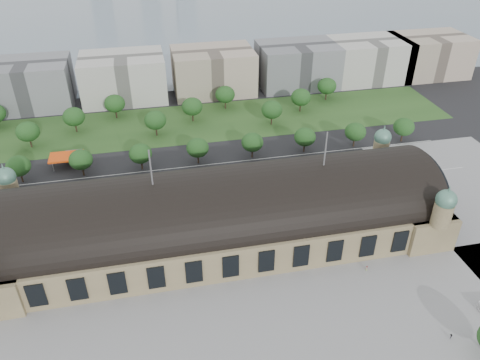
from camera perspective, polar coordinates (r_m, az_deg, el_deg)
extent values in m
plane|color=black|center=(160.86, -2.52, -7.35)|extent=(900.00, 900.00, 0.00)
cube|color=#95855D|center=(157.06, -2.57, -5.67)|extent=(150.00, 40.00, 12.00)
cube|color=#95855D|center=(163.19, -26.67, -8.14)|extent=(16.00, 43.00, 12.00)
cube|color=#95855D|center=(178.00, 19.21, -2.56)|extent=(16.00, 43.00, 12.00)
cylinder|color=black|center=(153.41, -2.62, -3.92)|extent=(144.00, 37.60, 37.60)
cylinder|color=black|center=(176.79, 21.36, -0.17)|extent=(1.20, 32.00, 32.00)
cylinder|color=#95855D|center=(174.16, -26.21, -1.18)|extent=(6.00, 6.00, 8.00)
sphere|color=#4F7F6B|center=(171.46, -26.65, 0.35)|extent=(6.40, 6.40, 6.40)
cone|color=#4F7F6B|center=(169.58, -26.98, 1.49)|extent=(1.00, 1.00, 2.50)
cylinder|color=#95855D|center=(188.11, 16.75, 3.53)|extent=(6.00, 6.00, 8.00)
sphere|color=#4F7F6B|center=(185.62, 17.02, 5.01)|extent=(6.40, 6.40, 6.40)
cone|color=#4F7F6B|center=(183.89, 17.22, 6.11)|extent=(1.00, 1.00, 2.50)
cylinder|color=#95855D|center=(158.64, 23.42, -3.85)|extent=(6.00, 6.00, 8.00)
sphere|color=#4F7F6B|center=(155.67, 23.85, -2.22)|extent=(6.40, 6.40, 6.40)
cone|color=#4F7F6B|center=(153.60, 24.18, -0.99)|extent=(1.00, 1.00, 2.50)
cylinder|color=#59595B|center=(141.39, -10.83, 1.48)|extent=(0.50, 0.50, 12.00)
cylinder|color=#59595B|center=(151.30, 10.39, 3.74)|extent=(0.50, 0.50, 12.00)
cube|color=gray|center=(132.59, 5.48, -18.79)|extent=(190.00, 48.00, 0.12)
cube|color=black|center=(190.29, -10.45, -0.82)|extent=(260.00, 26.00, 0.10)
cube|color=#274A1D|center=(238.36, -10.00, 6.49)|extent=(300.00, 45.00, 0.10)
cube|color=#E3460D|center=(211.67, -20.41, 2.69)|extent=(14.00, 9.00, 0.70)
cube|color=#59595B|center=(218.01, -19.60, 2.83)|extent=(7.00, 5.00, 3.20)
cylinder|color=#59595B|center=(216.61, -21.64, 2.36)|extent=(0.50, 0.50, 4.40)
cylinder|color=#59595B|center=(214.77, -18.77, 2.71)|extent=(0.50, 0.50, 4.40)
cylinder|color=#59595B|center=(211.11, -21.83, 1.50)|extent=(0.50, 0.50, 4.40)
cylinder|color=#59595B|center=(209.22, -18.89, 1.86)|extent=(0.50, 0.50, 4.40)
cube|color=slate|center=(432.66, -9.73, 18.47)|extent=(700.00, 320.00, 0.08)
cube|color=gray|center=(277.43, -24.49, 10.55)|extent=(45.00, 32.00, 24.00)
cube|color=#B9B7AF|center=(270.84, -14.02, 12.04)|extent=(45.00, 32.00, 24.00)
cube|color=#B39F8C|center=(273.39, -3.29, 13.14)|extent=(45.00, 32.00, 24.00)
cube|color=gray|center=(284.83, 6.98, 13.77)|extent=(45.00, 32.00, 24.00)
cube|color=#B9B7AF|center=(301.91, 15.37, 13.97)|extent=(45.00, 32.00, 24.00)
cube|color=#B39F8C|center=(321.65, 21.96, 13.92)|extent=(45.00, 32.00, 24.00)
cylinder|color=#2D2116|center=(208.82, -25.07, 0.31)|extent=(0.70, 0.70, 4.32)
ellipsoid|color=#1E4518|center=(206.31, -25.41, 1.55)|extent=(9.60, 9.60, 8.16)
cylinder|color=#2D2116|center=(204.04, -18.59, 1.08)|extent=(0.70, 0.70, 4.32)
ellipsoid|color=#1E4518|center=(201.47, -18.85, 2.36)|extent=(9.60, 9.60, 8.16)
cylinder|color=#2D2116|center=(202.01, -11.88, 1.86)|extent=(0.70, 0.70, 4.32)
ellipsoid|color=#1E4518|center=(199.42, -12.05, 3.16)|extent=(9.60, 9.60, 8.16)
cylinder|color=#2D2116|center=(202.83, -5.12, 2.62)|extent=(0.70, 0.70, 4.32)
ellipsoid|color=#1E4518|center=(200.24, -5.19, 3.93)|extent=(9.60, 9.60, 8.16)
cylinder|color=#2D2116|center=(206.45, 1.50, 3.33)|extent=(0.70, 0.70, 4.32)
ellipsoid|color=#1E4518|center=(203.91, 1.52, 4.62)|extent=(9.60, 9.60, 8.16)
cylinder|color=#2D2116|center=(212.73, 7.81, 3.96)|extent=(0.70, 0.70, 4.32)
ellipsoid|color=#1E4518|center=(210.26, 7.92, 5.23)|extent=(9.60, 9.60, 8.16)
cylinder|color=#2D2116|center=(221.45, 13.71, 4.51)|extent=(0.70, 0.70, 4.32)
ellipsoid|color=#1E4518|center=(219.08, 13.89, 5.73)|extent=(9.60, 9.60, 8.16)
cylinder|color=#2D2116|center=(232.33, 19.11, 4.97)|extent=(0.70, 0.70, 4.32)
ellipsoid|color=#1E4518|center=(230.07, 19.35, 6.13)|extent=(9.60, 9.60, 8.16)
cylinder|color=#2D2116|center=(234.64, -24.15, 4.16)|extent=(0.70, 0.70, 4.68)
ellipsoid|color=#1E4518|center=(232.23, -24.46, 5.40)|extent=(10.40, 10.40, 8.84)
cylinder|color=#2D2116|center=(241.70, -19.36, 6.06)|extent=(0.70, 0.70, 4.68)
ellipsoid|color=#1E4518|center=(239.36, -19.61, 7.28)|extent=(10.40, 10.40, 8.84)
cylinder|color=#2D2116|center=(250.57, -14.85, 7.81)|extent=(0.70, 0.70, 4.68)
ellipsoid|color=#1E4518|center=(248.32, -15.03, 9.00)|extent=(10.40, 10.40, 8.84)
cylinder|color=#2D2116|center=(228.33, -10.15, 5.90)|extent=(0.70, 0.70, 4.68)
ellipsoid|color=#1E4518|center=(225.85, -10.29, 7.20)|extent=(10.40, 10.40, 8.84)
cylinder|color=#2D2116|center=(240.13, -5.77, 7.65)|extent=(0.70, 0.70, 4.68)
ellipsoid|color=#1E4518|center=(237.77, -5.85, 8.90)|extent=(10.40, 10.40, 8.84)
cylinder|color=#2D2116|center=(253.37, -1.80, 9.19)|extent=(0.70, 0.70, 4.68)
ellipsoid|color=#1E4518|center=(251.14, -1.83, 10.39)|extent=(10.40, 10.40, 8.84)
cylinder|color=#2D2116|center=(236.03, 3.85, 7.29)|extent=(0.70, 0.70, 4.68)
ellipsoid|color=#1E4518|center=(233.64, 3.90, 8.55)|extent=(10.40, 10.40, 8.84)
cylinder|color=#2D2116|center=(251.80, 7.34, 8.78)|extent=(0.70, 0.70, 4.68)
ellipsoid|color=#1E4518|center=(249.55, 7.43, 9.98)|extent=(10.40, 10.40, 8.84)
cylinder|color=#2D2116|center=(268.52, 10.43, 10.07)|extent=(0.70, 0.70, 4.68)
ellipsoid|color=#1E4518|center=(266.42, 10.55, 11.20)|extent=(10.40, 10.40, 8.84)
imported|color=black|center=(189.28, -20.49, -2.49)|extent=(5.77, 2.85, 1.57)
imported|color=maroon|center=(191.35, -16.61, -1.29)|extent=(5.12, 2.48, 1.44)
imported|color=#16163F|center=(187.64, -1.69, -0.47)|extent=(4.57, 1.91, 1.55)
imported|color=slate|center=(200.56, 5.04, 1.78)|extent=(4.66, 2.08, 1.49)
imported|color=silver|center=(206.96, 16.66, 1.45)|extent=(5.11, 2.45, 1.40)
imported|color=maroon|center=(181.66, -19.46, -3.89)|extent=(5.72, 4.20, 1.44)
imported|color=#182544|center=(181.80, -22.91, -4.68)|extent=(5.61, 4.41, 1.52)
imported|color=#525359|center=(176.36, -14.25, -4.07)|extent=(4.82, 3.51, 1.53)
imported|color=white|center=(179.36, -13.24, -3.19)|extent=(5.05, 4.39, 1.65)
imported|color=#93969B|center=(175.95, -11.67, -3.80)|extent=(5.46, 4.80, 1.40)
imported|color=black|center=(176.26, -12.92, -3.89)|extent=(5.42, 4.47, 1.48)
imported|color=red|center=(180.80, -5.50, -1.74)|extent=(11.68, 3.62, 3.20)
imported|color=silver|center=(185.40, 3.43, -0.71)|extent=(10.94, 3.56, 2.99)
imported|color=beige|center=(189.29, 7.70, -0.18)|extent=(11.27, 2.92, 3.12)
imported|color=gray|center=(154.37, 15.19, -10.35)|extent=(1.00, 0.74, 1.82)
imported|color=gray|center=(143.15, 24.30, -17.00)|extent=(1.11, 1.04, 1.65)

